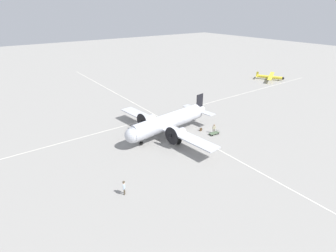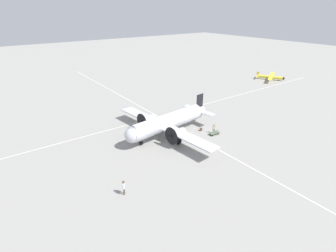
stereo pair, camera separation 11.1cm
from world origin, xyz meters
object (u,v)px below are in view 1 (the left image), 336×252
baggage_cart (214,133)px  light_aircraft_distant (270,77)px  suitcase_near_door (201,129)px  airliner_main (166,122)px  crew_foreground (124,186)px  passenger_boarding (214,128)px

baggage_cart → light_aircraft_distant: (42.33, 17.52, 0.60)m
suitcase_near_door → airliner_main: bearing=159.7°
crew_foreground → passenger_boarding: crew_foreground is taller
suitcase_near_door → light_aircraft_distant: bearing=19.1°
crew_foreground → baggage_cart: 21.42m
airliner_main → crew_foreground: airliner_main is taller
airliner_main → crew_foreground: bearing=30.6°
suitcase_near_door → light_aircraft_distant: (43.23, 14.99, 0.59)m
passenger_boarding → light_aircraft_distant: size_ratio=0.16×
passenger_boarding → baggage_cart: size_ratio=0.91×
crew_foreground → light_aircraft_distant: (63.05, 22.86, -0.29)m
crew_foreground → suitcase_near_door: crew_foreground is taller
airliner_main → passenger_boarding: airliner_main is taller
crew_foreground → baggage_cart: bearing=-35.3°
crew_foreground → baggage_cart: crew_foreground is taller
suitcase_near_door → light_aircraft_distant: 45.76m
baggage_cart → airliner_main: bearing=-29.9°
crew_foreground → passenger_boarding: (21.09, 5.82, -0.11)m
airliner_main → light_aircraft_distant: airliner_main is taller
airliner_main → baggage_cart: size_ratio=12.28×
passenger_boarding → light_aircraft_distant: 45.29m
suitcase_near_door → crew_foreground: bearing=-158.3°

